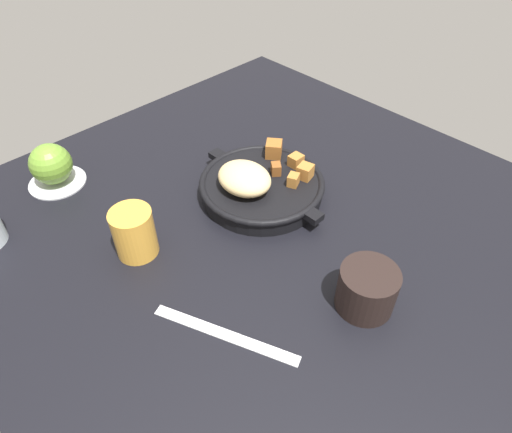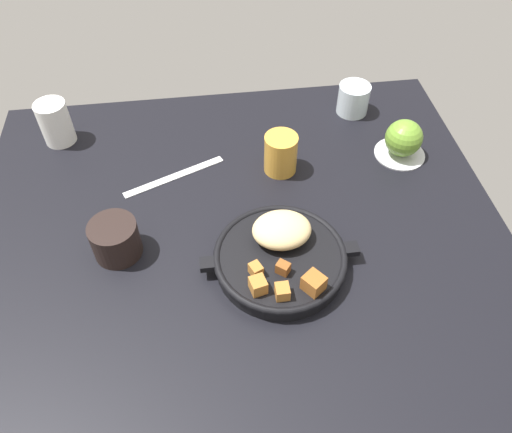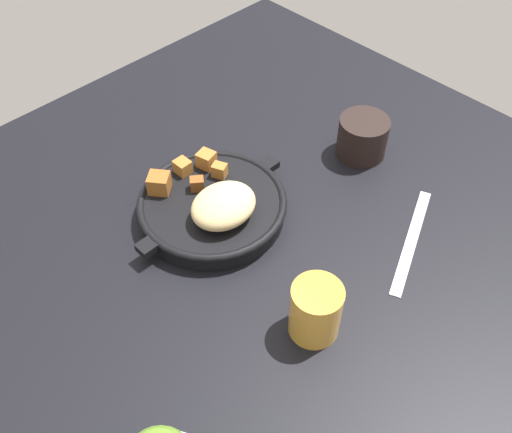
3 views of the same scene
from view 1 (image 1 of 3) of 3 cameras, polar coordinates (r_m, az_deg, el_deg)
name	(u,v)px [view 1 (image 1 of 3)]	position (r cm, az deg, el deg)	size (l,w,h in cm)	color
ground_plane	(268,227)	(77.06, 1.54, -1.33)	(95.70, 92.48, 2.40)	black
cast_iron_skillet	(260,185)	(79.77, 0.52, 4.04)	(26.44, 22.15, 7.41)	black
saucer_plate	(58,182)	(91.68, -23.75, 4.06)	(10.30, 10.30, 0.60)	#B7BABF
red_apple	(51,164)	(89.45, -24.46, 6.05)	(7.43, 7.43, 7.43)	olive
butter_knife	(225,334)	(62.21, -3.93, -14.59)	(20.93, 1.60, 0.36)	silver
coffee_mug_dark	(367,289)	(64.22, 13.81, -8.89)	(8.14, 8.14, 6.67)	black
juice_glass_amber	(134,233)	(71.13, -15.11, -2.00)	(6.47, 6.47, 8.02)	gold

